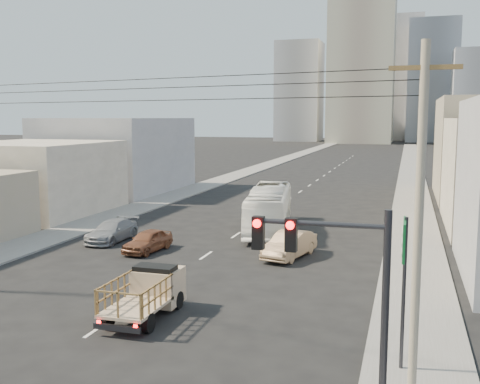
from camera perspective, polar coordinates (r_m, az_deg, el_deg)
The scene contains 20 objects.
ground at distance 21.29m, azimuth -17.04°, elevation -14.96°, with size 420.00×420.00×0.00m, color black.
sidewalk_left at distance 89.60m, azimuth 1.80°, elevation 2.44°, with size 3.50×180.00×0.12m, color slate.
sidewalk_right at distance 86.62m, azimuth 17.01°, elevation 1.93°, with size 3.50×180.00×0.12m, color slate.
lane_dashes at distance 70.60m, azimuth 7.48°, elevation 0.95°, with size 0.15×104.00×0.01m.
flatbed_pickup at distance 23.39m, azimuth -9.49°, elevation -9.82°, with size 1.95×4.41×1.90m.
city_bus at distance 40.31m, azimuth 2.98°, elevation -1.68°, with size 2.65×11.32×3.15m, color white.
sedan_brown at distance 34.45m, azimuth -9.36°, elevation -4.91°, with size 1.56×3.88×1.32m, color brown.
sedan_tan at distance 32.71m, azimuth 5.06°, elevation -5.35°, with size 1.59×4.55×1.50m, color tan.
sedan_grey at distance 37.79m, azimuth -12.89°, elevation -3.87°, with size 1.90×4.67×1.35m, color gray.
traffic_signal at distance 13.42m, azimuth 10.12°, elevation -9.71°, with size 3.23×0.35×6.00m.
green_sign at distance 18.26m, azimuth 16.31°, elevation -6.35°, with size 0.18×1.60×5.00m.
utility_pole at distance 15.52m, azimuth 17.67°, elevation -3.39°, with size 1.80×0.24×10.00m.
overhead_wires at distance 20.99m, azimuth -15.70°, elevation 9.82°, with size 23.01×5.02×0.72m.
bldg_left_mid at distance 50.55m, azimuth -20.06°, elevation 1.37°, with size 11.00×12.00×6.00m, color #B2A790.
bldg_left_far at distance 63.32m, azimuth -12.34°, elevation 3.72°, with size 12.00×16.00×8.00m, color #949497.
high_rise_tower at distance 188.15m, azimuth 12.33°, elevation 14.08°, with size 20.00×20.00×60.00m, color tan.
midrise_ne at distance 201.72m, azimuth 18.93°, elevation 10.55°, with size 16.00×16.00×40.00m, color gray.
midrise_nw at distance 199.94m, azimuth 6.05°, elevation 10.08°, with size 15.00×15.00×34.00m, color gray.
midrise_back at distance 216.76m, azimuth 15.58°, elevation 10.97°, with size 18.00×18.00×44.00m, color #949497.
midrise_east at distance 182.32m, azimuth 22.90°, elevation 8.84°, with size 14.00×14.00×28.00m, color gray.
Camera 1 is at (11.16, -16.25, 8.03)m, focal length 42.00 mm.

